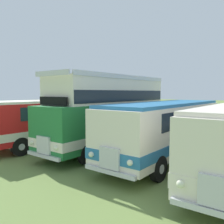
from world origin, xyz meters
The scene contains 3 objects.
bus_first_in_row centered at (-15.05, -0.17, 1.76)m, with size 3.18×11.36×2.99m.
bus_second_in_row centered at (-11.29, 0.16, 2.35)m, with size 2.63×9.74×4.52m.
bus_third_in_row centered at (-7.53, 0.22, 1.75)m, with size 2.62×9.74×2.99m.
Camera 1 is at (-2.20, -11.38, 3.51)m, focal length 38.41 mm.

